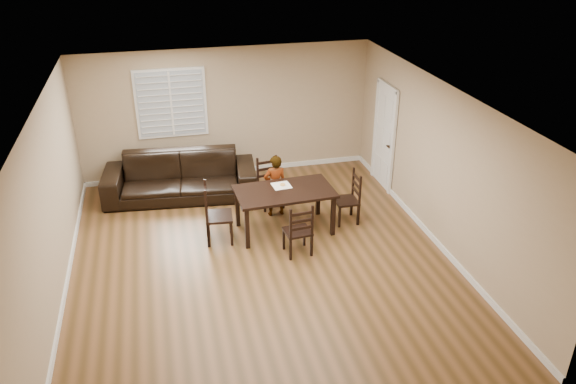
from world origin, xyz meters
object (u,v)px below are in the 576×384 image
object	(u,v)px
chair_near	(268,183)
chair_right	(352,199)
child	(275,186)
donut	(283,184)
chair_far	(300,234)
dining_table	(284,195)
chair_left	(211,216)
sofa	(180,176)

from	to	relation	value
chair_near	chair_right	size ratio (longest dim) A/B	0.99
child	donut	world-z (taller)	child
chair_near	chair_far	bearing A→B (deg)	-96.05
dining_table	child	xyz separation A→B (m)	(-0.03, 0.61, -0.11)
chair_right	chair_left	bearing A→B (deg)	-87.02
dining_table	donut	world-z (taller)	donut
chair_right	sofa	distance (m)	3.41
donut	sofa	world-z (taller)	sofa
chair_left	donut	size ratio (longest dim) A/B	10.85
dining_table	chair_near	bearing A→B (deg)	90.72
chair_near	child	distance (m)	0.48
chair_near	sofa	bearing A→B (deg)	146.41
chair_near	chair_left	xyz separation A→B (m)	(-1.21, -1.10, 0.05)
chair_near	dining_table	bearing A→B (deg)	-95.87
chair_near	child	world-z (taller)	child
donut	chair_right	bearing A→B (deg)	-6.09
dining_table	child	world-z (taller)	child
dining_table	chair_right	bearing A→B (deg)	-0.33
chair_left	chair_right	distance (m)	2.55
child	chair_left	bearing A→B (deg)	23.87
chair_right	donut	bearing A→B (deg)	-95.36
dining_table	chair_left	distance (m)	1.30
chair_near	chair_left	world-z (taller)	chair_left
chair_near	chair_far	distance (m)	1.94
chair_right	donut	size ratio (longest dim) A/B	9.85
chair_near	chair_left	distance (m)	1.64
donut	sofa	size ratio (longest dim) A/B	0.03
chair_far	chair_left	size ratio (longest dim) A/B	0.88
chair_near	donut	bearing A→B (deg)	-94.34
donut	child	bearing A→B (deg)	95.69
chair_left	sofa	size ratio (longest dim) A/B	0.36
chair_left	sofa	xyz separation A→B (m)	(-0.40, 1.82, -0.06)
dining_table	chair_far	world-z (taller)	chair_far
chair_near	chair_right	bearing A→B (deg)	-46.32
chair_far	chair_right	world-z (taller)	chair_right
chair_near	child	bearing A→B (deg)	-94.90
dining_table	sofa	xyz separation A→B (m)	(-1.68, 1.78, -0.27)
dining_table	chair_right	distance (m)	1.30
chair_left	donut	distance (m)	1.35
chair_left	chair_right	size ratio (longest dim) A/B	1.10
chair_near	child	xyz separation A→B (m)	(0.04, -0.45, 0.16)
dining_table	sofa	bearing A→B (deg)	130.46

